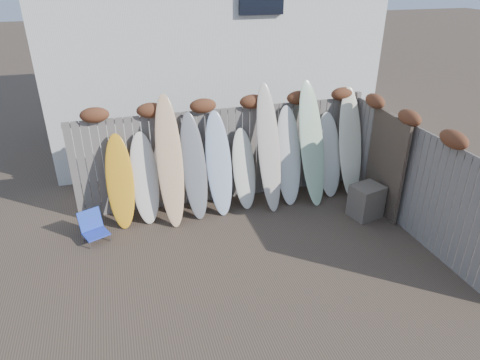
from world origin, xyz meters
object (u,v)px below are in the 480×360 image
object	(u,v)px
beach_chair	(93,227)
wooden_crate	(366,201)
lattice_panel	(385,164)
surfboard_0	(120,182)

from	to	relation	value
beach_chair	wooden_crate	size ratio (longest dim) A/B	0.85
wooden_crate	lattice_panel	size ratio (longest dim) A/B	0.33
lattice_panel	surfboard_0	world-z (taller)	lattice_panel
lattice_panel	surfboard_0	bearing A→B (deg)	175.37
beach_chair	wooden_crate	bearing A→B (deg)	-7.65
wooden_crate	surfboard_0	bearing A→B (deg)	166.17
lattice_panel	wooden_crate	bearing A→B (deg)	-151.25
wooden_crate	lattice_panel	world-z (taller)	lattice_panel
wooden_crate	surfboard_0	distance (m)	4.80
wooden_crate	lattice_panel	distance (m)	0.82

